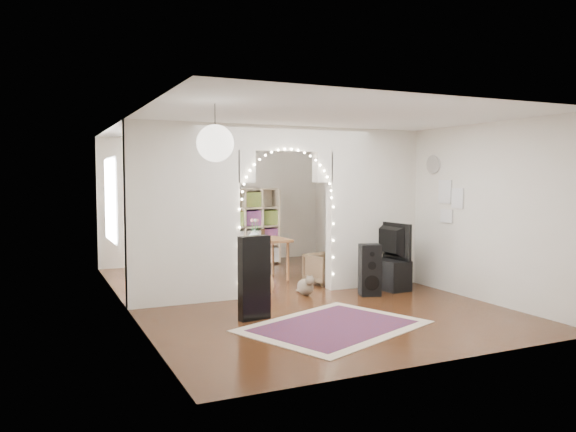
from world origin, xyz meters
name	(u,v)px	position (x,y,z in m)	size (l,w,h in m)	color
floor	(285,293)	(0.00, 0.00, 0.00)	(7.50, 7.50, 0.00)	black
ceiling	(285,126)	(0.00, 0.00, 2.70)	(5.00, 7.50, 0.02)	white
wall_back	(215,201)	(0.00, 3.75, 1.35)	(5.00, 0.02, 2.70)	silver
wall_front	(439,231)	(0.00, -3.75, 1.35)	(5.00, 0.02, 2.70)	silver
wall_left	(125,215)	(-2.50, 0.00, 1.35)	(0.02, 7.50, 2.70)	silver
wall_right	(412,207)	(2.50, 0.00, 1.35)	(0.02, 7.50, 2.70)	silver
divider_wall	(285,206)	(0.00, 0.00, 1.42)	(5.00, 0.20, 2.70)	silver
fairy_lights	(288,198)	(0.00, -0.13, 1.55)	(1.64, 0.04, 1.60)	#FFEABF
window	(111,200)	(-2.47, 1.80, 1.50)	(0.04, 1.20, 1.40)	white
wall_clock	(434,164)	(2.48, -0.60, 2.10)	(0.31, 0.31, 0.03)	white
picture_frames	(449,201)	(2.48, -1.00, 1.50)	(0.02, 0.50, 0.70)	white
paper_lantern	(215,143)	(-1.90, -2.40, 2.25)	(0.40, 0.40, 0.40)	white
ceiling_fan	(242,150)	(0.00, 2.00, 2.40)	(1.10, 1.10, 0.30)	gold
area_rug	(334,326)	(-0.27, -2.11, 0.01)	(2.16, 1.63, 0.02)	maroon
guitar_case	(254,278)	(-1.05, -1.35, 0.56)	(0.43, 0.14, 1.12)	black
acoustic_guitar	(263,273)	(-0.49, -0.25, 0.40)	(0.38, 0.16, 0.93)	#B87E49
tabby_cat	(306,286)	(0.25, -0.27, 0.15)	(0.24, 0.54, 0.36)	brown
floor_speaker	(370,270)	(1.17, -0.70, 0.41)	(0.39, 0.36, 0.82)	black
media_console	(384,273)	(1.74, -0.25, 0.25)	(0.40, 1.00, 0.50)	black
tv	(384,240)	(1.74, -0.25, 0.81)	(1.07, 0.14, 0.62)	black
bookcase	(243,227)	(0.42, 3.14, 0.82)	(1.60, 0.41, 1.64)	tan
dining_table	(255,243)	(-0.02, 1.31, 0.68)	(1.23, 0.85, 0.76)	brown
flower_vase	(255,234)	(-0.02, 1.31, 0.85)	(0.18, 0.18, 0.19)	silver
dining_chair_left	(182,273)	(-1.35, 1.36, 0.23)	(0.48, 0.50, 0.45)	brown
dining_chair_right	(325,269)	(1.00, 0.47, 0.27)	(0.58, 0.60, 0.54)	brown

